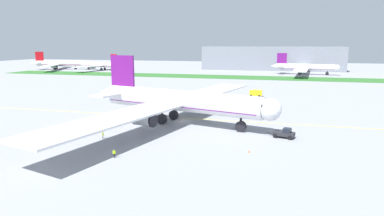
% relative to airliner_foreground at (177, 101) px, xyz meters
% --- Properties ---
extents(ground_plane, '(600.00, 600.00, 0.00)m').
position_rel_airliner_foreground_xyz_m(ground_plane, '(1.02, 2.17, -5.72)').
color(ground_plane, gray).
rests_on(ground_plane, ground).
extents(apron_taxi_line, '(280.00, 0.36, 0.01)m').
position_rel_airliner_foreground_xyz_m(apron_taxi_line, '(1.02, 5.78, -5.72)').
color(apron_taxi_line, yellow).
rests_on(apron_taxi_line, ground).
extents(grass_median_strip, '(320.00, 24.00, 0.10)m').
position_rel_airliner_foreground_xyz_m(grass_median_strip, '(1.02, 121.73, -5.67)').
color(grass_median_strip, '#2D6628').
rests_on(grass_median_strip, ground).
extents(airliner_foreground, '(51.55, 83.25, 16.84)m').
position_rel_airliner_foreground_xyz_m(airliner_foreground, '(0.00, 0.00, 0.00)').
color(airliner_foreground, white).
rests_on(airliner_foreground, ground).
extents(pushback_tug, '(6.29, 3.54, 2.16)m').
position_rel_airliner_foreground_xyz_m(pushback_tug, '(26.39, -7.13, -4.73)').
color(pushback_tug, '#26262B').
rests_on(pushback_tug, ground).
extents(ground_crew_wingwalker_port, '(0.45, 0.46, 1.57)m').
position_rel_airliner_foreground_xyz_m(ground_crew_wingwalker_port, '(-11.10, -17.59, -4.76)').
color(ground_crew_wingwalker_port, black).
rests_on(ground_crew_wingwalker_port, ground).
extents(ground_crew_marshaller_front, '(0.45, 0.46, 1.56)m').
position_rel_airliner_foreground_xyz_m(ground_crew_marshaller_front, '(-3.05, -27.87, -4.77)').
color(ground_crew_marshaller_front, black).
rests_on(ground_crew_marshaller_front, ground).
extents(traffic_cone_near_nose, '(0.36, 0.36, 0.58)m').
position_rel_airliner_foreground_xyz_m(traffic_cone_near_nose, '(19.83, -18.90, -5.44)').
color(traffic_cone_near_nose, '#F2590C').
rests_on(traffic_cone_near_nose, ground).
extents(service_truck_baggage_loader, '(4.95, 3.45, 3.03)m').
position_rel_airliner_foreground_xyz_m(service_truck_baggage_loader, '(2.83, 41.24, -4.10)').
color(service_truck_baggage_loader, black).
rests_on(service_truck_baggage_loader, ground).
extents(service_truck_fuel_bowser, '(4.73, 2.98, 3.09)m').
position_rel_airliner_foreground_xyz_m(service_truck_fuel_bowser, '(-19.37, 31.35, -4.08)').
color(service_truck_fuel_bowser, black).
rests_on(service_truck_fuel_bowser, ground).
extents(service_truck_catering_van, '(4.69, 2.57, 2.60)m').
position_rel_airliner_foreground_xyz_m(service_truck_catering_van, '(16.95, 48.12, -4.26)').
color(service_truck_catering_van, yellow).
rests_on(service_truck_catering_van, ground).
extents(parked_airliner_far_left, '(39.08, 62.90, 14.05)m').
position_rel_airliner_foreground_xyz_m(parked_airliner_far_left, '(-144.61, 149.01, -0.95)').
color(parked_airliner_far_left, white).
rests_on(parked_airliner_far_left, ground).
extents(parked_airliner_far_centre, '(37.04, 58.94, 12.52)m').
position_rel_airliner_foreground_xyz_m(parked_airliner_far_centre, '(-107.66, 151.10, -1.47)').
color(parked_airliner_far_centre, white).
rests_on(parked_airliner_far_centre, ground).
extents(parked_airliner_far_right, '(43.77, 70.02, 14.02)m').
position_rel_airliner_foreground_xyz_m(parked_airliner_far_right, '(42.04, 151.25, -0.96)').
color(parked_airliner_far_right, white).
rests_on(parked_airliner_far_right, ground).
extents(terminal_building, '(106.22, 20.00, 18.00)m').
position_rel_airliner_foreground_xyz_m(terminal_building, '(20.07, 185.45, 3.28)').
color(terminal_building, gray).
rests_on(terminal_building, ground).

